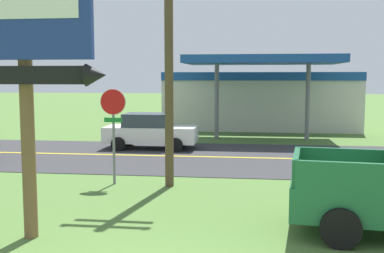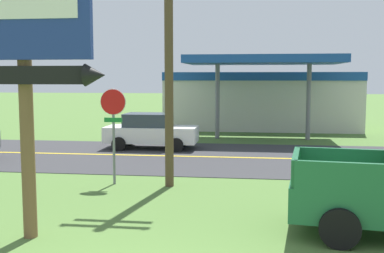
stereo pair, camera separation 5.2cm
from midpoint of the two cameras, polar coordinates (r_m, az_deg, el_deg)
name	(u,v)px [view 1 (the left image)]	position (r m, az deg, el deg)	size (l,w,h in m)	color
road_asphalt	(207,157)	(19.63, 1.78, -3.70)	(140.00, 8.00, 0.02)	#333335
road_centre_line	(207,157)	(19.63, 1.78, -3.66)	(126.00, 0.20, 0.01)	gold
motel_sign	(24,31)	(9.99, -19.73, 10.80)	(3.19, 0.54, 6.22)	brown
stop_sign	(113,119)	(14.68, -9.56, 0.89)	(0.80, 0.08, 2.95)	slate
utility_pole	(169,33)	(14.23, -2.92, 11.16)	(2.04, 0.26, 8.56)	brown
gas_station	(260,98)	(31.11, 8.14, 3.40)	(12.00, 11.50, 4.40)	beige
car_white_near_lane	(150,131)	(21.91, -5.13, -0.54)	(4.20, 2.00, 1.64)	silver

